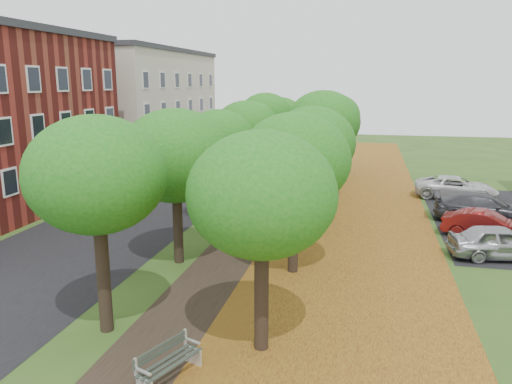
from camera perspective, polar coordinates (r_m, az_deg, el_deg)
The scene contains 12 objects.
ground at distance 15.50m, azimuth -9.22°, elevation -16.12°, with size 120.00×120.00×0.00m, color #2D4C19.
street_asphalt at distance 31.26m, azimuth -11.87°, elevation -1.40°, with size 8.00×70.00×0.01m, color black.
footpath at distance 29.02m, azimuth 1.76°, elevation -2.21°, with size 3.20×70.00×0.01m, color black.
leaf_verge at distance 28.54m, azimuth 11.68°, elevation -2.72°, with size 7.50×70.00×0.01m, color olive.
tree_row_west at distance 28.70m, azimuth -2.52°, elevation 6.77°, with size 4.08×34.08×6.27m.
tree_row_east at distance 27.84m, azimuth 7.12°, elevation 6.51°, with size 4.08×34.08×6.27m.
building_cream at distance 50.76m, azimuth -13.60°, elevation 9.74°, with size 10.30×20.30×10.40m.
bench at distance 13.48m, azimuth -10.01°, elevation -18.58°, with size 1.23×1.97×0.90m.
car_silver at distance 23.66m, azimuth 26.19°, elevation -5.16°, with size 1.71×4.24×1.44m, color #ABACB0.
car_red at distance 26.40m, azimuth 24.79°, elevation -3.43°, with size 1.39×3.98×1.31m, color maroon.
car_grey at distance 29.37m, azimuth 24.57°, elevation -1.69°, with size 2.09×5.14×1.49m, color #333438.
car_white at distance 34.62m, azimuth 21.91°, elevation 0.49°, with size 2.35×5.09×1.41m, color silver.
Camera 1 is at (5.26, -12.57, 7.40)m, focal length 35.00 mm.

